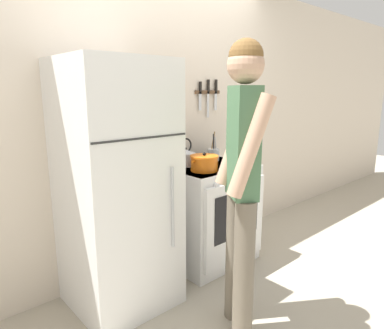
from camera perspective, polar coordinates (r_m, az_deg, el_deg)
The scene contains 9 objects.
ground_plane at distance 3.33m, azimuth -5.03°, elevation -15.09°, with size 14.00×14.00×0.00m, color #B2A893.
wall_back at distance 2.99m, azimuth -5.83°, elevation 7.40°, with size 10.00×0.06×2.55m.
refrigerator at distance 2.43m, azimuth -12.35°, elevation -3.80°, with size 0.68×0.69×1.73m.
stove_range at distance 3.09m, azimuth 3.04°, elevation -8.08°, with size 0.75×0.65×0.88m.
dutch_oven_pot at distance 2.77m, azimuth 2.05°, elevation 0.24°, with size 0.27×0.23×0.15m.
tea_kettle at distance 2.96m, azimuth -1.02°, elevation 1.23°, with size 0.21×0.17×0.24m.
utensil_jar at distance 3.19m, azimuth 3.60°, elevation 1.75°, with size 0.11×0.11×0.27m.
person at distance 2.09m, azimuth 8.37°, elevation -1.49°, with size 0.42×0.45×1.81m.
wall_knife_strip at distance 3.31m, azimuth 2.69°, elevation 11.98°, with size 0.31×0.03×0.36m.
Camera 1 is at (-1.75, -2.38, 1.52)m, focal length 32.00 mm.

